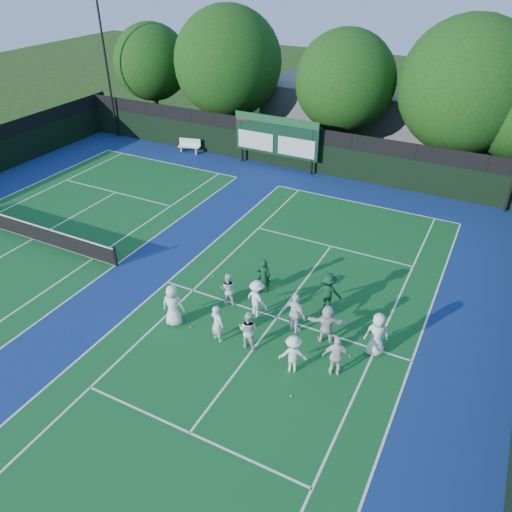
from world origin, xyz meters
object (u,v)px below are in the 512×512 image
at_px(tennis_net, 31,231).
at_px(bench, 189,145).
at_px(coach_left, 264,276).
at_px(scoreboard, 276,136).

height_order(tennis_net, bench, tennis_net).
bearing_deg(tennis_net, coach_left, 6.22).
xyz_separation_m(bench, coach_left, (12.55, -12.99, 0.28)).
bearing_deg(scoreboard, tennis_net, -115.60).
distance_m(scoreboard, tennis_net, 16.26).
bearing_deg(tennis_net, bench, 89.46).
relative_size(scoreboard, coach_left, 3.66).
height_order(scoreboard, tennis_net, scoreboard).
xyz_separation_m(tennis_net, bench, (0.14, 14.37, 0.05)).
height_order(scoreboard, bench, scoreboard).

